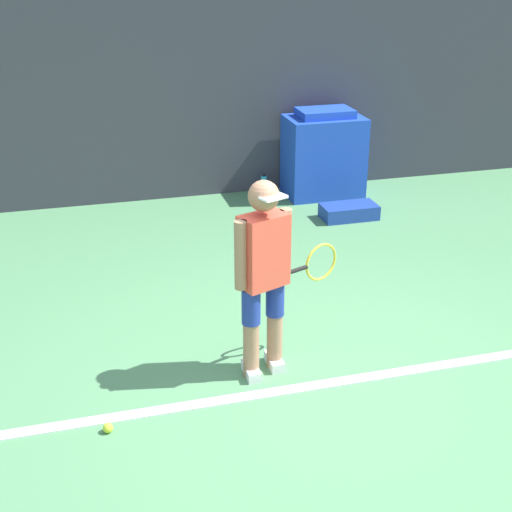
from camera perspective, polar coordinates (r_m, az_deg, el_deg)
ground_plane at (r=5.37m, az=4.93°, el=-10.26°), size 24.00×24.00×0.00m
back_wall at (r=8.95m, az=-4.74°, el=12.31°), size 24.00×0.10×2.42m
court_baseline at (r=5.36m, az=4.96°, el=-10.27°), size 21.60×0.10×0.01m
tennis_player at (r=5.11m, az=0.71°, el=-1.22°), size 0.89×0.44×1.52m
tennis_ball at (r=4.98m, az=-11.76°, el=-13.32°), size 0.07×0.07×0.07m
covered_chair at (r=9.12m, az=5.42°, el=8.10°), size 0.96×0.63×1.10m
equipment_bag at (r=8.46m, az=7.45°, el=3.55°), size 0.65×0.35×0.17m
water_bottle at (r=9.20m, az=0.64°, el=5.72°), size 0.08×0.08×0.27m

